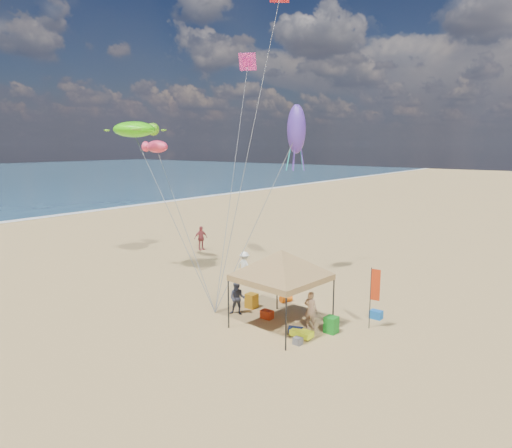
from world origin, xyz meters
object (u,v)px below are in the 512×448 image
object	(u,v)px
cooler_blue	(376,315)
chair_yellow	(252,301)
cooler_red	(267,314)
person_near_a	(311,310)
person_far_a	(201,238)
canopy_tent	(282,253)
feather_flag	(374,288)
chair_green	(331,325)
person_near_c	(245,265)
person_near_b	(237,298)
beach_cart	(302,333)

from	to	relation	value
cooler_blue	chair_yellow	bearing A→B (deg)	-156.22
cooler_red	person_near_a	xyz separation A→B (m)	(2.15, 0.28, 0.63)
cooler_red	person_far_a	size ratio (longest dim) A/B	0.30
canopy_tent	feather_flag	size ratio (longest dim) A/B	2.38
chair_yellow	feather_flag	bearing A→B (deg)	11.15
person_near_a	person_far_a	distance (m)	16.32
cooler_blue	chair_green	bearing A→B (deg)	-107.65
feather_flag	chair_yellow	size ratio (longest dim) A/B	3.89
person_near_c	person_near_b	bearing A→B (deg)	130.09
person_near_a	person_near_c	bearing A→B (deg)	-39.43
feather_flag	cooler_blue	distance (m)	2.09
chair_green	cooler_blue	bearing A→B (deg)	72.35
canopy_tent	person_near_a	distance (m)	2.82
cooler_blue	person_near_a	size ratio (longest dim) A/B	0.33
cooler_blue	person_near_b	distance (m)	6.43
chair_yellow	person_far_a	bearing A→B (deg)	145.46
cooler_red	beach_cart	distance (m)	2.57
feather_flag	person_near_a	size ratio (longest dim) A/B	1.66
canopy_tent	cooler_red	xyz separation A→B (m)	(-1.11, 0.47, -3.15)
canopy_tent	person_near_a	size ratio (longest dim) A/B	3.95
cooler_blue	chair_green	xyz separation A→B (m)	(-0.85, -2.68, 0.16)
feather_flag	person_near_b	world-z (taller)	feather_flag
cooler_red	cooler_blue	world-z (taller)	same
person_near_a	chair_yellow	bearing A→B (deg)	-15.94
cooler_red	beach_cart	size ratio (longest dim) A/B	0.60
cooler_blue	chair_yellow	world-z (taller)	chair_yellow
chair_green	beach_cart	xyz separation A→B (m)	(-0.69, -1.24, -0.15)
person_near_a	person_near_b	bearing A→B (deg)	1.87
chair_green	person_near_a	distance (m)	1.07
chair_yellow	person_near_a	distance (m)	3.64
beach_cart	person_far_a	bearing A→B (deg)	148.52
beach_cart	cooler_blue	bearing A→B (deg)	68.52
person_near_b	person_far_a	size ratio (longest dim) A/B	0.86
person_near_b	person_far_a	xyz separation A→B (m)	(-10.79, 8.52, 0.13)
beach_cart	person_near_a	distance (m)	1.32
cooler_blue	person_far_a	world-z (taller)	person_far_a
beach_cart	person_near_b	xyz separation A→B (m)	(-3.82, 0.42, 0.58)
person_near_b	person_near_c	size ratio (longest dim) A/B	0.96
person_near_a	cooler_blue	bearing A→B (deg)	-132.64
feather_flag	cooler_red	distance (m)	4.98
cooler_red	chair_yellow	size ratio (longest dim) A/B	0.77
canopy_tent	person_far_a	size ratio (longest dim) A/B	3.55
person_near_c	person_far_a	distance (m)	8.29
chair_green	person_near_a	world-z (taller)	person_near_a
person_near_a	canopy_tent	bearing A→B (deg)	26.19
cooler_red	chair_green	xyz separation A→B (m)	(3.11, 0.38, 0.16)
chair_green	person_near_c	world-z (taller)	person_near_c
feather_flag	chair_green	world-z (taller)	feather_flag
cooler_blue	person_near_b	bearing A→B (deg)	-146.89
cooler_red	person_near_c	distance (m)	6.48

